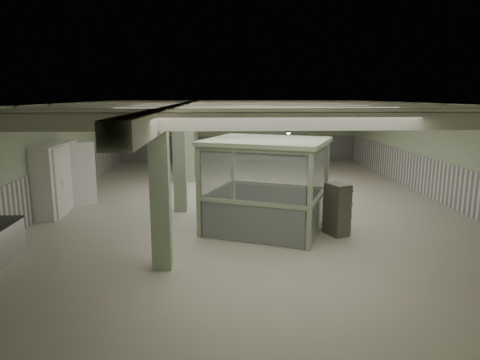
{
  "coord_description": "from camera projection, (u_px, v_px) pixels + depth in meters",
  "views": [
    {
      "loc": [
        -1.22,
        -15.32,
        3.89
      ],
      "look_at": [
        -0.53,
        -2.29,
        1.3
      ],
      "focal_mm": 32.0,
      "sensor_mm": 36.0,
      "label": 1
    }
  ],
  "objects": [
    {
      "name": "floor",
      "position": [
        251.0,
        202.0,
        15.82
      ],
      "size": [
        20.0,
        20.0,
        0.0
      ],
      "primitive_type": "plane",
      "color": "beige",
      "rests_on": "ground"
    },
    {
      "name": "ceiling",
      "position": [
        252.0,
        104.0,
        15.12
      ],
      "size": [
        14.0,
        20.0,
        0.02
      ],
      "primitive_type": "cube",
      "color": "white",
      "rests_on": "wall_back"
    },
    {
      "name": "wall_back",
      "position": [
        238.0,
        131.0,
        25.27
      ],
      "size": [
        14.0,
        0.02,
        3.6
      ],
      "primitive_type": "cube",
      "color": "#ADC09A",
      "rests_on": "floor"
    },
    {
      "name": "wall_front",
      "position": [
        310.0,
        255.0,
        5.68
      ],
      "size": [
        14.0,
        0.02,
        3.6
      ],
      "primitive_type": "cube",
      "color": "#ADC09A",
      "rests_on": "floor"
    },
    {
      "name": "wall_left",
      "position": [
        54.0,
        155.0,
        15.11
      ],
      "size": [
        0.02,
        20.0,
        3.6
      ],
      "primitive_type": "cube",
      "color": "#ADC09A",
      "rests_on": "floor"
    },
    {
      "name": "wall_right",
      "position": [
        440.0,
        153.0,
        15.83
      ],
      "size": [
        0.02,
        20.0,
        3.6
      ],
      "primitive_type": "cube",
      "color": "#ADC09A",
      "rests_on": "floor"
    },
    {
      "name": "wainscot_left",
      "position": [
        57.0,
        184.0,
        15.32
      ],
      "size": [
        0.05,
        19.9,
        1.5
      ],
      "primitive_type": "cube",
      "color": "white",
      "rests_on": "floor"
    },
    {
      "name": "wainscot_right",
      "position": [
        436.0,
        180.0,
        16.03
      ],
      "size": [
        0.05,
        19.9,
        1.5
      ],
      "primitive_type": "cube",
      "color": "white",
      "rests_on": "floor"
    },
    {
      "name": "wainscot_back",
      "position": [
        238.0,
        149.0,
        25.45
      ],
      "size": [
        13.9,
        0.05,
        1.5
      ],
      "primitive_type": "cube",
      "color": "white",
      "rests_on": "floor"
    },
    {
      "name": "girder",
      "position": [
        181.0,
        110.0,
        15.04
      ],
      "size": [
        0.45,
        19.9,
        0.4
      ],
      "primitive_type": "cube",
      "color": "silver",
      "rests_on": "ceiling"
    },
    {
      "name": "beam_a",
      "position": [
        284.0,
        121.0,
        7.81
      ],
      "size": [
        13.9,
        0.35,
        0.32
      ],
      "primitive_type": "cube",
      "color": "silver",
      "rests_on": "ceiling"
    },
    {
      "name": "beam_b",
      "position": [
        268.0,
        115.0,
        10.26
      ],
      "size": [
        13.9,
        0.35,
        0.32
      ],
      "primitive_type": "cube",
      "color": "silver",
      "rests_on": "ceiling"
    },
    {
      "name": "beam_c",
      "position": [
        258.0,
        111.0,
        12.71
      ],
      "size": [
        13.9,
        0.35,
        0.32
      ],
      "primitive_type": "cube",
      "color": "silver",
      "rests_on": "ceiling"
    },
    {
      "name": "beam_d",
      "position": [
        252.0,
        109.0,
        15.16
      ],
      "size": [
        13.9,
        0.35,
        0.32
      ],
      "primitive_type": "cube",
      "color": "silver",
      "rests_on": "ceiling"
    },
    {
      "name": "beam_e",
      "position": [
        247.0,
        107.0,
        17.61
      ],
      "size": [
        13.9,
        0.35,
        0.32
      ],
      "primitive_type": "cube",
      "color": "silver",
      "rests_on": "ceiling"
    },
    {
      "name": "beam_f",
      "position": [
        243.0,
        105.0,
        20.05
      ],
      "size": [
        13.9,
        0.35,
        0.32
      ],
      "primitive_type": "cube",
      "color": "silver",
      "rests_on": "ceiling"
    },
    {
      "name": "beam_g",
      "position": [
        240.0,
        104.0,
        22.5
      ],
      "size": [
        13.9,
        0.35,
        0.32
      ],
      "primitive_type": "cube",
      "color": "silver",
      "rests_on": "ceiling"
    },
    {
      "name": "column_a",
      "position": [
        160.0,
        191.0,
        9.47
      ],
      "size": [
        0.42,
        0.42,
        3.6
      ],
      "primitive_type": "cube",
      "color": "#93A686",
      "rests_on": "floor"
    },
    {
      "name": "column_b",
      "position": [
        180.0,
        159.0,
        14.36
      ],
      "size": [
        0.42,
        0.42,
        3.6
      ],
      "primitive_type": "cube",
      "color": "#93A686",
      "rests_on": "floor"
    },
    {
      "name": "column_c",
      "position": [
        189.0,
        142.0,
        19.26
      ],
      "size": [
        0.42,
        0.42,
        3.6
      ],
      "primitive_type": "cube",
      "color": "#93A686",
      "rests_on": "floor"
    },
    {
      "name": "column_d",
      "position": [
        194.0,
        135.0,
        23.18
      ],
      "size": [
        0.42,
        0.42,
        3.6
      ],
      "primitive_type": "cube",
      "color": "#93A686",
      "rests_on": "floor"
    },
    {
      "name": "pendant_front",
      "position": [
        288.0,
        130.0,
        10.36
      ],
      "size": [
        0.44,
        0.44,
        0.22
      ],
      "primitive_type": "cone",
      "rotation": [
        3.14,
        0.0,
        0.0
      ],
      "color": "#29372A",
      "rests_on": "ceiling"
    },
    {
      "name": "pendant_mid",
      "position": [
        264.0,
        118.0,
        15.74
      ],
      "size": [
        0.44,
        0.44,
        0.22
      ],
      "primitive_type": "cone",
      "rotation": [
        3.14,
        0.0,
        0.0
      ],
      "color": "#29372A",
      "rests_on": "ceiling"
    },
    {
      "name": "pendant_back",
      "position": [
        253.0,
        113.0,
        20.64
      ],
      "size": [
        0.44,
        0.44,
        0.22
      ],
      "primitive_type": "cone",
      "rotation": [
        3.14,
        0.0,
        0.0
      ],
      "color": "#29372A",
      "rests_on": "ceiling"
    },
    {
      "name": "walkin_cooler",
      "position": [
        57.0,
        176.0,
        14.36
      ],
      "size": [
        1.22,
        2.65,
        2.43
      ],
      "color": "white",
      "rests_on": "floor"
    },
    {
      "name": "guard_booth",
      "position": [
        266.0,
        170.0,
        12.25
      ],
      "size": [
        4.14,
        3.88,
        2.67
      ],
      "rotation": [
        0.0,
        0.0,
        -0.4
      ],
      "color": "#91A282",
      "rests_on": "floor"
    },
    {
      "name": "filing_cabinet",
      "position": [
        337.0,
        209.0,
        12.03
      ],
      "size": [
        0.71,
        0.81,
        1.47
      ],
      "primitive_type": "cube",
      "rotation": [
        0.0,
        0.0,
        0.42
      ],
      "color": "#616151",
      "rests_on": "floor"
    }
  ]
}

